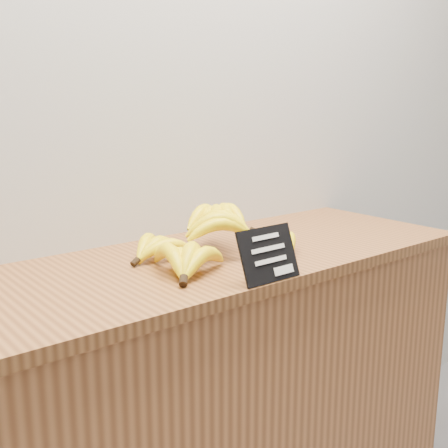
# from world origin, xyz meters

# --- Properties ---
(counter) EXTENTS (1.47, 0.50, 0.90)m
(counter) POSITION_xyz_m (-0.20, 2.75, 0.45)
(counter) COLOR #A66435
(counter) RESTS_ON ground
(counter_top) EXTENTS (1.46, 0.54, 0.03)m
(counter_top) POSITION_xyz_m (-0.20, 2.75, 0.92)
(counter_top) COLOR brown
(counter_top) RESTS_ON counter
(chalkboard_sign) EXTENTS (0.15, 0.05, 0.12)m
(chalkboard_sign) POSITION_xyz_m (-0.22, 2.51, 0.99)
(chalkboard_sign) COLOR black
(chalkboard_sign) RESTS_ON counter_top
(banana_pile) EXTENTS (0.51, 0.32, 0.12)m
(banana_pile) POSITION_xyz_m (-0.22, 2.72, 0.98)
(banana_pile) COLOR #FFEB0A
(banana_pile) RESTS_ON counter_top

